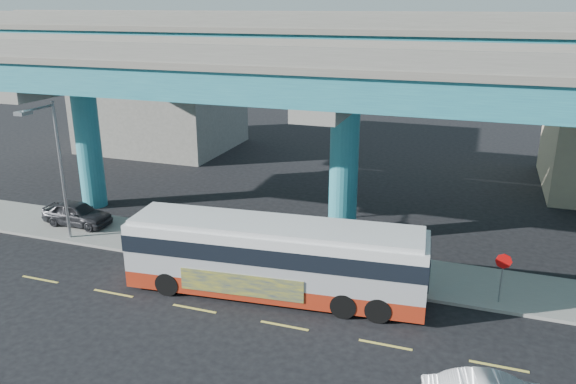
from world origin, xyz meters
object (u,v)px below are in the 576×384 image
(parked_car, at_px, (77,213))
(transit_bus, at_px, (275,256))
(stop_sign, at_px, (503,268))
(street_lamp, at_px, (51,153))

(parked_car, bearing_deg, transit_bus, -104.46)
(transit_bus, bearing_deg, stop_sign, 7.96)
(transit_bus, relative_size, street_lamp, 1.79)
(street_lamp, bearing_deg, parked_car, 109.56)
(transit_bus, bearing_deg, parked_car, 159.85)
(parked_car, distance_m, street_lamp, 4.71)
(stop_sign, bearing_deg, parked_car, -162.56)
(transit_bus, xyz_separation_m, parked_car, (-13.31, 3.58, -0.99))
(transit_bus, xyz_separation_m, street_lamp, (-12.54, 1.42, 3.13))
(transit_bus, height_order, parked_car, transit_bus)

